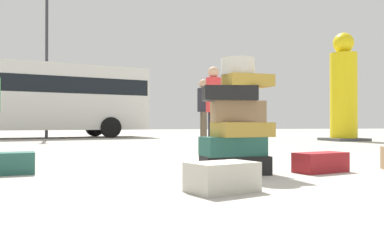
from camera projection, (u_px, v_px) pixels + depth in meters
ground_plane at (238, 171)px, 5.30m from camera, size 80.00×80.00×0.00m
suitcase_tower at (236, 125)px, 4.98m from camera, size 0.89×0.60×1.40m
suitcase_teal_left_side at (2, 164)px, 4.93m from camera, size 0.76×0.44×0.26m
suitcase_cream_foreground_near at (222, 177)px, 3.68m from camera, size 0.69×0.55×0.26m
suitcase_maroon_behind_tower at (321, 162)px, 5.16m from camera, size 0.74×0.48×0.25m
person_bearded_onlooker at (204, 107)px, 9.95m from camera, size 0.30×0.34×1.68m
person_tourist_with_camera at (213, 102)px, 8.08m from camera, size 0.30×0.34×1.73m
yellow_dummy_statue at (344, 93)px, 14.87m from camera, size 1.33×1.33×3.89m
parked_bus at (23, 95)px, 17.48m from camera, size 10.80×4.83×3.15m
lamp_post at (47, 35)px, 16.94m from camera, size 0.36×0.36×6.63m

